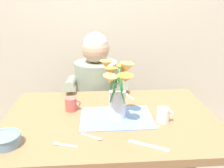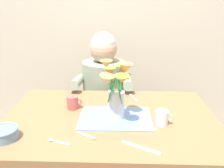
% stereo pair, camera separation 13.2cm
% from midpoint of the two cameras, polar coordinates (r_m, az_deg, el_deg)
% --- Properties ---
extents(wood_panel_backdrop, '(4.00, 0.10, 2.50)m').
position_cam_midpoint_polar(wood_panel_backdrop, '(2.25, -3.92, 16.79)').
color(wood_panel_backdrop, beige).
rests_on(wood_panel_backdrop, ground_plane).
extents(dining_table, '(1.20, 0.80, 0.74)m').
position_cam_midpoint_polar(dining_table, '(1.40, -3.06, -11.51)').
color(dining_table, olive).
rests_on(dining_table, ground_plane).
extents(seated_person, '(0.45, 0.47, 1.14)m').
position_cam_midpoint_polar(seated_person, '(1.98, -5.60, -4.25)').
color(seated_person, '#4C4C56').
rests_on(seated_person, ground_plane).
extents(striped_placemat, '(0.40, 0.28, 0.00)m').
position_cam_midpoint_polar(striped_placemat, '(1.33, -1.79, -8.19)').
color(striped_placemat, '#6B93D1').
rests_on(striped_placemat, dining_table).
extents(flower_vase, '(0.19, 0.26, 0.32)m').
position_cam_midpoint_polar(flower_vase, '(1.26, -1.59, -1.07)').
color(flower_vase, silver).
rests_on(flower_vase, dining_table).
extents(ceramic_bowl, '(0.14, 0.14, 0.06)m').
position_cam_midpoint_polar(ceramic_bowl, '(1.22, -27.22, -11.90)').
color(ceramic_bowl, '#6689A8').
rests_on(ceramic_bowl, dining_table).
extents(dinner_knife, '(0.18, 0.11, 0.00)m').
position_cam_midpoint_polar(dinner_knife, '(1.11, 5.36, -14.69)').
color(dinner_knife, silver).
rests_on(dinner_knife, dining_table).
extents(tea_cup, '(0.09, 0.07, 0.08)m').
position_cam_midpoint_polar(tea_cup, '(1.44, -12.45, -4.84)').
color(tea_cup, '#CC564C').
rests_on(tea_cup, dining_table).
extents(coffee_cup, '(0.09, 0.07, 0.08)m').
position_cam_midpoint_polar(coffee_cup, '(1.30, 9.44, -7.51)').
color(coffee_cup, silver).
rests_on(coffee_cup, dining_table).
extents(spoon_0, '(0.11, 0.08, 0.01)m').
position_cam_midpoint_polar(spoon_0, '(1.17, -7.45, -12.81)').
color(spoon_0, silver).
rests_on(spoon_0, dining_table).
extents(spoon_1, '(0.12, 0.05, 0.01)m').
position_cam_midpoint_polar(spoon_1, '(1.15, -15.40, -13.96)').
color(spoon_1, silver).
rests_on(spoon_1, dining_table).
extents(spoon_2, '(0.06, 0.12, 0.01)m').
position_cam_midpoint_polar(spoon_2, '(1.62, 1.61, -2.84)').
color(spoon_2, silver).
rests_on(spoon_2, dining_table).
extents(spoon_3, '(0.12, 0.02, 0.01)m').
position_cam_midpoint_polar(spoon_3, '(1.25, 4.88, -10.44)').
color(spoon_3, silver).
rests_on(spoon_3, dining_table).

